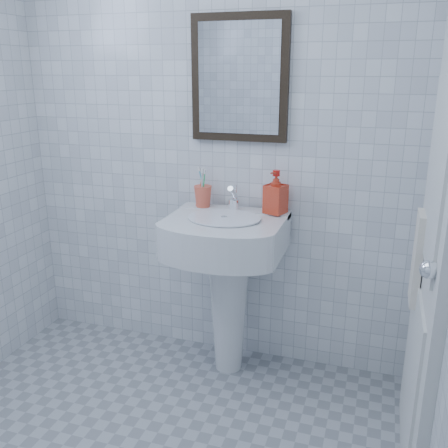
% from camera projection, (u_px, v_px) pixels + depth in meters
% --- Properties ---
extents(wall_back, '(2.20, 0.02, 2.50)m').
position_uv_depth(wall_back, '(213.00, 137.00, 2.64)').
color(wall_back, white).
rests_on(wall_back, ground).
extents(washbasin, '(0.58, 0.43, 0.90)m').
position_uv_depth(washbasin, '(227.00, 268.00, 2.60)').
color(washbasin, silver).
rests_on(washbasin, ground).
extents(faucet, '(0.06, 0.12, 0.14)m').
position_uv_depth(faucet, '(234.00, 200.00, 2.59)').
color(faucet, white).
rests_on(faucet, washbasin).
extents(toothbrush_cup, '(0.10, 0.10, 0.11)m').
position_uv_depth(toothbrush_cup, '(203.00, 196.00, 2.65)').
color(toothbrush_cup, '#E3573D').
rests_on(toothbrush_cup, washbasin).
extents(soap_dispenser, '(0.13, 0.13, 0.22)m').
position_uv_depth(soap_dispenser, '(276.00, 192.00, 2.52)').
color(soap_dispenser, red).
rests_on(soap_dispenser, washbasin).
extents(wall_mirror, '(0.50, 0.04, 0.62)m').
position_uv_depth(wall_mirror, '(239.00, 79.00, 2.49)').
color(wall_mirror, black).
rests_on(wall_mirror, wall_back).
extents(bathroom_door, '(0.04, 0.80, 2.00)m').
position_uv_depth(bathroom_door, '(435.00, 241.00, 1.81)').
color(bathroom_door, silver).
rests_on(bathroom_door, ground).
extents(towel_ring, '(0.01, 0.18, 0.18)m').
position_uv_depth(towel_ring, '(428.00, 216.00, 1.94)').
color(towel_ring, white).
rests_on(towel_ring, wall_right).
extents(hand_towel, '(0.03, 0.16, 0.38)m').
position_uv_depth(hand_towel, '(417.00, 258.00, 2.00)').
color(hand_towel, silver).
rests_on(hand_towel, towel_ring).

